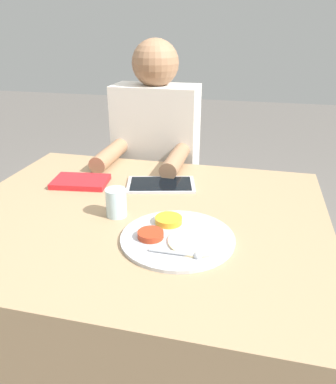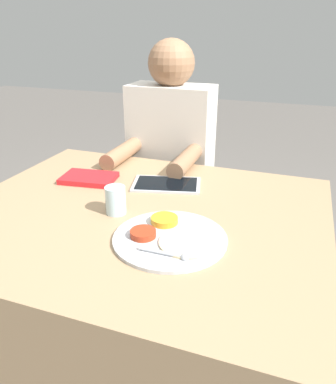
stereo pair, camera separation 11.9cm
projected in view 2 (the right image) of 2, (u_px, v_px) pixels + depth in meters
name	position (u px, v px, depth m)	size (l,w,h in m)	color
ground_plane	(144.00, 373.00, 1.50)	(12.00, 12.00, 0.00)	#605B56
dining_table	(142.00, 301.00, 1.35)	(1.18, 0.97, 0.73)	#9E7F5B
thali_tray	(170.00, 237.00, 1.04)	(0.32, 0.32, 0.03)	#B7BABF
red_notebook	(89.00, 178.00, 1.44)	(0.22, 0.16, 0.02)	silver
tablet_device	(166.00, 184.00, 1.39)	(0.28, 0.21, 0.01)	#B7B7BC
person_diner	(170.00, 178.00, 1.86)	(0.39, 0.48, 1.23)	black
drinking_glass	(116.00, 200.00, 1.18)	(0.06, 0.06, 0.09)	silver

